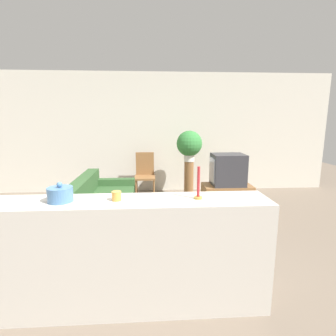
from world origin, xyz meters
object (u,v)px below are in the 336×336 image
television (228,170)px  decorative_bowl (60,194)px  couch (102,208)px  wooden_chair (145,173)px  potted_plant (189,144)px

television → decorative_bowl: size_ratio=2.72×
couch → wooden_chair: (0.65, 1.55, 0.25)m
potted_plant → decorative_bowl: potted_plant is taller
television → potted_plant: (-0.53, 1.01, 0.35)m
television → decorative_bowl: decorative_bowl is taller
potted_plant → television: bearing=-62.5°
potted_plant → decorative_bowl: 3.58m
potted_plant → couch: bearing=-139.8°
couch → wooden_chair: bearing=67.2°
couch → decorative_bowl: bearing=-89.1°
couch → potted_plant: (1.59, 1.34, 0.88)m
television → decorative_bowl: 3.05m
wooden_chair → potted_plant: size_ratio=1.49×
wooden_chair → potted_plant: potted_plant is taller
couch → television: size_ratio=3.20×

